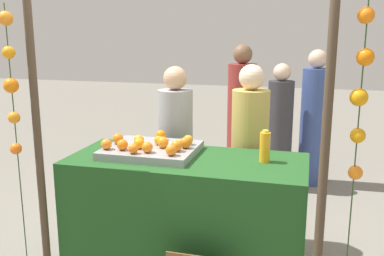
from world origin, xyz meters
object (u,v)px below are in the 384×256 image
(stall_counter, at_px, (187,215))
(orange_1, at_px, (139,144))
(juice_bottle, at_px, (265,147))
(vendor_left, at_px, (176,157))
(orange_0, at_px, (171,150))
(vendor_right, at_px, (249,163))

(stall_counter, bearing_deg, orange_1, -172.23)
(stall_counter, relative_size, juice_bottle, 7.49)
(juice_bottle, xyz_separation_m, vendor_left, (-0.86, 0.58, -0.31))
(orange_0, xyz_separation_m, vendor_left, (-0.22, 0.80, -0.30))
(orange_0, relative_size, vendor_right, 0.05)
(orange_0, relative_size, juice_bottle, 0.34)
(orange_1, bearing_deg, vendor_left, 84.00)
(vendor_left, bearing_deg, stall_counter, -65.70)
(stall_counter, xyz_separation_m, orange_0, (-0.07, -0.16, 0.56))
(orange_1, distance_m, vendor_left, 0.75)
(orange_0, distance_m, vendor_right, 0.93)
(stall_counter, xyz_separation_m, vendor_right, (0.39, 0.60, 0.28))
(stall_counter, distance_m, juice_bottle, 0.81)
(stall_counter, distance_m, vendor_right, 0.77)
(stall_counter, bearing_deg, juice_bottle, 6.06)
(stall_counter, relative_size, vendor_right, 1.12)
(orange_0, bearing_deg, orange_1, 158.68)
(vendor_right, bearing_deg, juice_bottle, -71.40)
(orange_1, relative_size, juice_bottle, 0.35)
(juice_bottle, relative_size, vendor_left, 0.15)
(vendor_left, bearing_deg, orange_0, -74.69)
(stall_counter, xyz_separation_m, orange_1, (-0.36, -0.05, 0.56))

